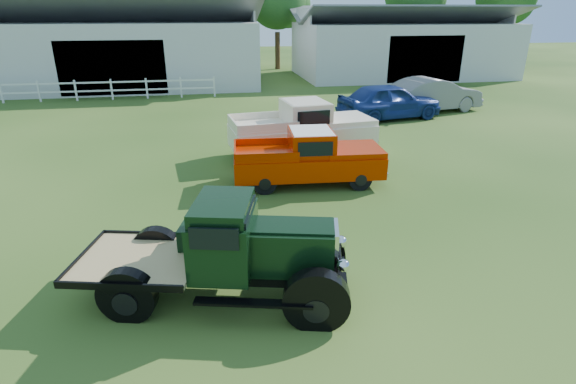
{
  "coord_description": "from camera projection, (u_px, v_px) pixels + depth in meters",
  "views": [
    {
      "loc": [
        -1.51,
        -8.26,
        4.96
      ],
      "look_at": [
        0.2,
        1.2,
        1.05
      ],
      "focal_mm": 28.0,
      "sensor_mm": 36.0,
      "label": 1
    }
  ],
  "objects": [
    {
      "name": "ground",
      "position": [
        289.0,
        258.0,
        9.64
      ],
      "size": [
        120.0,
        120.0,
        0.0
      ],
      "primitive_type": "plane",
      "color": "#1E3F11"
    },
    {
      "name": "shed_left",
      "position": [
        123.0,
        43.0,
        31.14
      ],
      "size": [
        18.8,
        10.2,
        5.6
      ],
      "primitive_type": null,
      "color": "beige",
      "rests_on": "ground"
    },
    {
      "name": "shed_right",
      "position": [
        401.0,
        42.0,
        35.58
      ],
      "size": [
        16.8,
        9.2,
        5.2
      ],
      "primitive_type": null,
      "color": "beige",
      "rests_on": "ground"
    },
    {
      "name": "fence_rail",
      "position": [
        94.0,
        90.0,
        26.33
      ],
      "size": [
        14.2,
        0.16,
        1.2
      ],
      "primitive_type": null,
      "color": "white",
      "rests_on": "ground"
    },
    {
      "name": "tree_b",
      "position": [
        170.0,
        0.0,
        37.81
      ],
      "size": [
        6.9,
        6.9,
        11.5
      ],
      "primitive_type": null,
      "color": "#19461B",
      "rests_on": "ground"
    },
    {
      "name": "tree_c",
      "position": [
        277.0,
        16.0,
        38.86
      ],
      "size": [
        5.4,
        5.4,
        9.0
      ],
      "primitive_type": null,
      "color": "#19461B",
      "rests_on": "ground"
    },
    {
      "name": "tree_d",
      "position": [
        413.0,
        9.0,
        41.72
      ],
      "size": [
        6.0,
        6.0,
        10.0
      ],
      "primitive_type": null,
      "color": "#19461B",
      "rests_on": "ground"
    },
    {
      "name": "tree_e",
      "position": [
        504.0,
        12.0,
        41.31
      ],
      "size": [
        5.7,
        5.7,
        9.5
      ],
      "primitive_type": null,
      "color": "#19461B",
      "rests_on": "ground"
    },
    {
      "name": "vintage_flatbed",
      "position": [
        220.0,
        250.0,
        8.03
      ],
      "size": [
        5.21,
        3.04,
        1.94
      ],
      "primitive_type": null,
      "rotation": [
        0.0,
        0.0,
        -0.24
      ],
      "color": "black",
      "rests_on": "ground"
    },
    {
      "name": "red_pickup",
      "position": [
        308.0,
        157.0,
        13.53
      ],
      "size": [
        4.73,
        2.09,
        1.69
      ],
      "primitive_type": null,
      "rotation": [
        0.0,
        0.0,
        -0.07
      ],
      "color": "#B52200",
      "rests_on": "ground"
    },
    {
      "name": "white_pickup",
      "position": [
        302.0,
        129.0,
        16.12
      ],
      "size": [
        5.52,
        2.66,
        1.95
      ],
      "primitive_type": null,
      "rotation": [
        0.0,
        0.0,
        0.12
      ],
      "color": "beige",
      "rests_on": "ground"
    },
    {
      "name": "misc_car_blue",
      "position": [
        389.0,
        101.0,
        21.73
      ],
      "size": [
        5.35,
        2.89,
        1.73
      ],
      "primitive_type": "imported",
      "rotation": [
        0.0,
        0.0,
        1.75
      ],
      "color": "navy",
      "rests_on": "ground"
    },
    {
      "name": "misc_car_grey",
      "position": [
        432.0,
        95.0,
        23.33
      ],
      "size": [
        5.5,
        2.81,
        1.73
      ],
      "primitive_type": "imported",
      "rotation": [
        0.0,
        0.0,
        1.76
      ],
      "color": "slate",
      "rests_on": "ground"
    }
  ]
}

